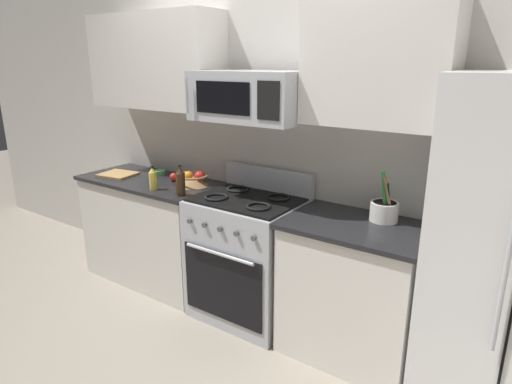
{
  "coord_description": "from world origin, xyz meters",
  "views": [
    {
      "loc": [
        1.76,
        -1.76,
        1.88
      ],
      "look_at": [
        0.16,
        0.55,
        1.03
      ],
      "focal_mm": 31.03,
      "sensor_mm": 36.0,
      "label": 1
    }
  ],
  "objects_px": {
    "fruit_basket": "(193,179)",
    "bottle_soy": "(180,181)",
    "range_oven": "(248,256)",
    "cutting_board": "(118,174)",
    "bottle_oil": "(153,179)",
    "apple_loose": "(174,177)",
    "microwave": "(249,96)",
    "prep_bowl": "(159,172)",
    "utensil_crock": "(384,210)"
  },
  "relations": [
    {
      "from": "utensil_crock",
      "to": "bottle_oil",
      "type": "height_order",
      "value": "utensil_crock"
    },
    {
      "from": "microwave",
      "to": "utensil_crock",
      "type": "height_order",
      "value": "microwave"
    },
    {
      "from": "apple_loose",
      "to": "bottle_oil",
      "type": "height_order",
      "value": "bottle_oil"
    },
    {
      "from": "cutting_board",
      "to": "bottle_oil",
      "type": "xyz_separation_m",
      "value": [
        0.59,
        -0.13,
        0.08
      ]
    },
    {
      "from": "fruit_basket",
      "to": "bottle_oil",
      "type": "relative_size",
      "value": 1.38
    },
    {
      "from": "range_oven",
      "to": "bottle_oil",
      "type": "bearing_deg",
      "value": -165.98
    },
    {
      "from": "fruit_basket",
      "to": "cutting_board",
      "type": "height_order",
      "value": "fruit_basket"
    },
    {
      "from": "microwave",
      "to": "prep_bowl",
      "type": "xyz_separation_m",
      "value": [
        -1.06,
        0.13,
        -0.71
      ]
    },
    {
      "from": "cutting_board",
      "to": "bottle_soy",
      "type": "height_order",
      "value": "bottle_soy"
    },
    {
      "from": "range_oven",
      "to": "bottle_soy",
      "type": "relative_size",
      "value": 4.68
    },
    {
      "from": "microwave",
      "to": "bottle_soy",
      "type": "xyz_separation_m",
      "value": [
        -0.48,
        -0.21,
        -0.62
      ]
    },
    {
      "from": "bottle_soy",
      "to": "microwave",
      "type": "bearing_deg",
      "value": 23.62
    },
    {
      "from": "microwave",
      "to": "bottle_oil",
      "type": "height_order",
      "value": "microwave"
    },
    {
      "from": "range_oven",
      "to": "utensil_crock",
      "type": "xyz_separation_m",
      "value": [
        0.94,
        0.15,
        0.51
      ]
    },
    {
      "from": "cutting_board",
      "to": "prep_bowl",
      "type": "xyz_separation_m",
      "value": [
        0.28,
        0.22,
        0.01
      ]
    },
    {
      "from": "range_oven",
      "to": "utensil_crock",
      "type": "distance_m",
      "value": 1.08
    },
    {
      "from": "fruit_basket",
      "to": "prep_bowl",
      "type": "height_order",
      "value": "fruit_basket"
    },
    {
      "from": "cutting_board",
      "to": "bottle_oil",
      "type": "distance_m",
      "value": 0.6
    },
    {
      "from": "apple_loose",
      "to": "cutting_board",
      "type": "distance_m",
      "value": 0.56
    },
    {
      "from": "microwave",
      "to": "prep_bowl",
      "type": "bearing_deg",
      "value": 172.99
    },
    {
      "from": "utensil_crock",
      "to": "bottle_oil",
      "type": "relative_size",
      "value": 1.67
    },
    {
      "from": "prep_bowl",
      "to": "apple_loose",
      "type": "bearing_deg",
      "value": -17.2
    },
    {
      "from": "utensil_crock",
      "to": "bottle_oil",
      "type": "bearing_deg",
      "value": -168.78
    },
    {
      "from": "prep_bowl",
      "to": "cutting_board",
      "type": "bearing_deg",
      "value": -142.23
    },
    {
      "from": "microwave",
      "to": "apple_loose",
      "type": "bearing_deg",
      "value": 176.37
    },
    {
      "from": "fruit_basket",
      "to": "bottle_soy",
      "type": "distance_m",
      "value": 0.28
    },
    {
      "from": "microwave",
      "to": "fruit_basket",
      "type": "relative_size",
      "value": 3.03
    },
    {
      "from": "apple_loose",
      "to": "prep_bowl",
      "type": "bearing_deg",
      "value": 162.8
    },
    {
      "from": "range_oven",
      "to": "fruit_basket",
      "type": "distance_m",
      "value": 0.77
    },
    {
      "from": "cutting_board",
      "to": "bottle_soy",
      "type": "distance_m",
      "value": 0.88
    },
    {
      "from": "range_oven",
      "to": "fruit_basket",
      "type": "height_order",
      "value": "range_oven"
    },
    {
      "from": "fruit_basket",
      "to": "bottle_soy",
      "type": "bearing_deg",
      "value": -65.81
    },
    {
      "from": "microwave",
      "to": "utensil_crock",
      "type": "relative_size",
      "value": 2.5
    },
    {
      "from": "apple_loose",
      "to": "fruit_basket",
      "type": "bearing_deg",
      "value": -2.4
    },
    {
      "from": "microwave",
      "to": "bottle_soy",
      "type": "height_order",
      "value": "microwave"
    },
    {
      "from": "utensil_crock",
      "to": "fruit_basket",
      "type": "bearing_deg",
      "value": -177.03
    },
    {
      "from": "prep_bowl",
      "to": "bottle_soy",
      "type": "bearing_deg",
      "value": -29.89
    },
    {
      "from": "range_oven",
      "to": "fruit_basket",
      "type": "xyz_separation_m",
      "value": [
        -0.59,
        0.07,
        0.49
      ]
    },
    {
      "from": "apple_loose",
      "to": "bottle_soy",
      "type": "bearing_deg",
      "value": -38.0
    },
    {
      "from": "bottle_oil",
      "to": "bottle_soy",
      "type": "xyz_separation_m",
      "value": [
        0.29,
        0.01,
        0.02
      ]
    },
    {
      "from": "utensil_crock",
      "to": "prep_bowl",
      "type": "relative_size",
      "value": 3.01
    },
    {
      "from": "bottle_soy",
      "to": "prep_bowl",
      "type": "distance_m",
      "value": 0.69
    },
    {
      "from": "prep_bowl",
      "to": "microwave",
      "type": "bearing_deg",
      "value": -7.01
    },
    {
      "from": "microwave",
      "to": "bottle_soy",
      "type": "relative_size",
      "value": 3.39
    },
    {
      "from": "utensil_crock",
      "to": "cutting_board",
      "type": "bearing_deg",
      "value": -174.8
    },
    {
      "from": "apple_loose",
      "to": "prep_bowl",
      "type": "distance_m",
      "value": 0.27
    },
    {
      "from": "apple_loose",
      "to": "prep_bowl",
      "type": "relative_size",
      "value": 0.66
    },
    {
      "from": "bottle_oil",
      "to": "prep_bowl",
      "type": "relative_size",
      "value": 1.8
    },
    {
      "from": "range_oven",
      "to": "prep_bowl",
      "type": "relative_size",
      "value": 10.38
    },
    {
      "from": "microwave",
      "to": "apple_loose",
      "type": "height_order",
      "value": "microwave"
    }
  ]
}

